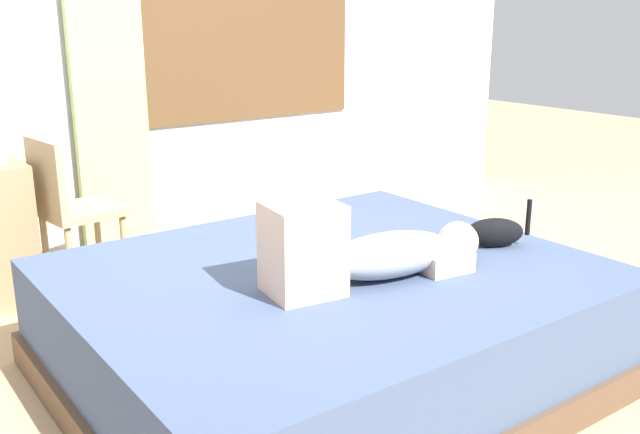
{
  "coord_description": "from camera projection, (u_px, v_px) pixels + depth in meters",
  "views": [
    {
      "loc": [
        -1.71,
        -2.07,
        1.48
      ],
      "look_at": [
        0.03,
        0.31,
        0.63
      ],
      "focal_mm": 40.25,
      "sensor_mm": 36.0,
      "label": 1
    }
  ],
  "objects": [
    {
      "name": "ground_plane",
      "position": [
        359.0,
        379.0,
        2.99
      ],
      "size": [
        16.0,
        16.0,
        0.0
      ],
      "primitive_type": "plane",
      "color": "tan"
    },
    {
      "name": "back_wall_with_window",
      "position": [
        134.0,
        16.0,
        4.33
      ],
      "size": [
        6.4,
        0.14,
        2.9
      ],
      "color": "silver",
      "rests_on": "ground"
    },
    {
      "name": "bed",
      "position": [
        329.0,
        322.0,
        2.97
      ],
      "size": [
        2.1,
        1.78,
        0.48
      ],
      "color": "brown",
      "rests_on": "ground"
    },
    {
      "name": "person_lying",
      "position": [
        368.0,
        251.0,
        2.75
      ],
      "size": [
        0.94,
        0.37,
        0.34
      ],
      "color": "#8C939E",
      "rests_on": "bed"
    },
    {
      "name": "cat",
      "position": [
        490.0,
        232.0,
        3.14
      ],
      "size": [
        0.32,
        0.23,
        0.21
      ],
      "color": "black",
      "rests_on": "bed"
    },
    {
      "name": "chair_by_desk",
      "position": [
        68.0,
        204.0,
        3.73
      ],
      "size": [
        0.42,
        0.42,
        0.86
      ],
      "color": "tan",
      "rests_on": "ground"
    },
    {
      "name": "curtain_left",
      "position": [
        107.0,
        65.0,
        4.18
      ],
      "size": [
        0.44,
        0.06,
        2.35
      ],
      "primitive_type": "cube",
      "color": "#ADCC75",
      "rests_on": "ground"
    }
  ]
}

